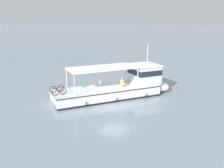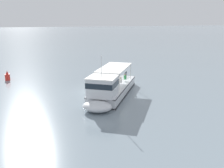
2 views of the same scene
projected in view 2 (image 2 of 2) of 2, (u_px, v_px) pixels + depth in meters
The scene contains 3 objects.
ground_plane at pixel (95, 92), 32.13m from camera, with size 400.00×400.00×0.00m, color gray.
ferry_main at pixel (110, 89), 29.62m from camera, with size 12.63×8.81×5.32m.
channel_buoy at pixel (7, 76), 38.01m from camera, with size 0.70×0.70×1.40m.
Camera 2 is at (-30.44, 5.32, 9.09)m, focal length 42.08 mm.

